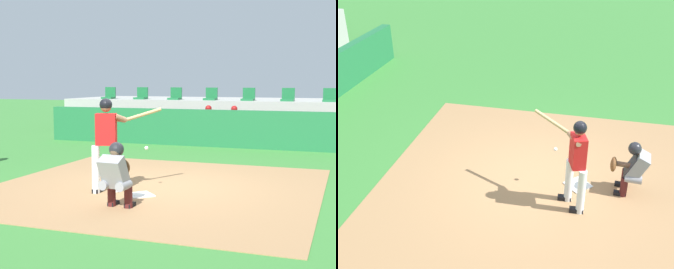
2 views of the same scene
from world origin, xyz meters
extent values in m
plane|color=#387A33|center=(0.00, 0.00, 0.00)|extent=(80.00, 80.00, 0.00)
cube|color=#9E754C|center=(0.00, 0.00, 0.01)|extent=(6.40, 6.40, 0.01)
cube|color=white|center=(0.00, -0.80, 0.02)|extent=(0.62, 0.62, 0.02)
cylinder|color=silver|center=(-0.86, -0.90, 0.46)|extent=(0.15, 0.15, 0.92)
cylinder|color=silver|center=(-0.54, -0.65, 0.46)|extent=(0.15, 0.15, 0.92)
cube|color=red|center=(-0.70, -0.77, 1.22)|extent=(0.43, 0.34, 0.60)
sphere|color=#996B4C|center=(-0.70, -0.77, 1.65)|extent=(0.21, 0.21, 0.21)
sphere|color=black|center=(-0.70, -0.77, 1.68)|extent=(0.24, 0.24, 0.24)
cylinder|color=#996B4C|center=(-0.64, -0.68, 1.43)|extent=(0.56, 0.31, 0.18)
cylinder|color=#996B4C|center=(-0.45, -0.67, 1.43)|extent=(0.21, 0.27, 0.17)
cylinder|color=tan|center=(-0.17, -0.23, 1.48)|extent=(0.50, 0.75, 0.24)
cube|color=black|center=(-0.87, -0.84, 0.04)|extent=(0.13, 0.27, 0.09)
cube|color=black|center=(-0.54, -0.59, 0.04)|extent=(0.13, 0.27, 0.09)
cylinder|color=gray|center=(-0.15, -1.84, 0.42)|extent=(0.18, 0.33, 0.16)
cylinder|color=#4C1919|center=(-0.14, -1.69, 0.21)|extent=(0.14, 0.14, 0.42)
cube|color=black|center=(-0.14, -1.63, 0.04)|extent=(0.12, 0.25, 0.08)
cylinder|color=gray|center=(0.17, -1.85, 0.42)|extent=(0.18, 0.33, 0.16)
cylinder|color=#4C1919|center=(0.18, -1.70, 0.21)|extent=(0.14, 0.14, 0.42)
cube|color=black|center=(0.18, -1.64, 0.04)|extent=(0.12, 0.25, 0.08)
cube|color=gray|center=(0.01, -1.89, 0.64)|extent=(0.42, 0.46, 0.57)
cube|color=#2D2D33|center=(0.01, -1.77, 0.64)|extent=(0.39, 0.27, 0.45)
sphere|color=brown|center=(0.01, -1.81, 0.98)|extent=(0.21, 0.21, 0.21)
sphere|color=#232328|center=(0.01, -1.79, 1.00)|extent=(0.25, 0.25, 0.25)
cylinder|color=brown|center=(-0.02, -1.67, 0.64)|extent=(0.13, 0.45, 0.10)
ellipsoid|color=brown|center=(-0.05, -1.44, 0.64)|extent=(0.29, 0.14, 0.30)
sphere|color=white|center=(-0.07, -0.31, 0.84)|extent=(0.07, 0.07, 0.07)
cube|color=#1E6638|center=(0.00, 6.50, 0.60)|extent=(13.00, 0.30, 1.20)
cube|color=olive|center=(0.00, 7.50, 0.23)|extent=(11.80, 0.44, 0.45)
cylinder|color=#939399|center=(-1.13, 7.25, 0.49)|extent=(0.15, 0.40, 0.15)
cylinder|color=#939399|center=(-1.13, 7.05, 0.23)|extent=(0.13, 0.13, 0.45)
cube|color=maroon|center=(-1.13, 7.00, 0.04)|extent=(0.11, 0.24, 0.08)
cylinder|color=#939399|center=(-0.87, 7.25, 0.49)|extent=(0.15, 0.40, 0.15)
cylinder|color=#939399|center=(-0.87, 7.05, 0.23)|extent=(0.13, 0.13, 0.45)
cube|color=maroon|center=(-0.87, 7.00, 0.04)|extent=(0.11, 0.24, 0.08)
cube|color=gray|center=(-1.00, 7.47, 0.76)|extent=(0.36, 0.22, 0.54)
sphere|color=beige|center=(-1.00, 7.47, 1.15)|extent=(0.20, 0.20, 0.20)
sphere|color=maroon|center=(-1.00, 7.47, 1.19)|extent=(0.22, 0.22, 0.22)
cylinder|color=beige|center=(-1.20, 7.33, 0.65)|extent=(0.09, 0.41, 0.22)
cylinder|color=beige|center=(-0.80, 7.33, 0.65)|extent=(0.09, 0.41, 0.22)
cylinder|color=#939399|center=(-0.23, 7.25, 0.49)|extent=(0.15, 0.40, 0.15)
cylinder|color=#939399|center=(-0.23, 7.05, 0.23)|extent=(0.13, 0.13, 0.45)
cube|color=maroon|center=(-0.23, 7.00, 0.04)|extent=(0.11, 0.24, 0.08)
cylinder|color=#939399|center=(0.03, 7.25, 0.49)|extent=(0.15, 0.40, 0.15)
cylinder|color=#939399|center=(0.03, 7.05, 0.23)|extent=(0.13, 0.13, 0.45)
cube|color=maroon|center=(0.03, 7.00, 0.04)|extent=(0.11, 0.24, 0.08)
cube|color=gray|center=(-0.10, 7.47, 0.76)|extent=(0.36, 0.22, 0.54)
sphere|color=tan|center=(-0.10, 7.47, 1.15)|extent=(0.20, 0.20, 0.20)
sphere|color=maroon|center=(-0.10, 7.47, 1.19)|extent=(0.22, 0.22, 0.22)
cylinder|color=tan|center=(-0.30, 7.33, 0.65)|extent=(0.09, 0.41, 0.22)
cylinder|color=tan|center=(0.10, 7.33, 0.65)|extent=(0.09, 0.41, 0.22)
cube|color=#9E9E99|center=(0.00, 10.90, 0.70)|extent=(15.00, 4.40, 1.40)
cube|color=#196033|center=(-5.78, 9.30, 1.44)|extent=(0.46, 0.46, 0.08)
cube|color=#196033|center=(-5.78, 9.50, 1.68)|extent=(0.46, 0.06, 0.40)
cube|color=#196033|center=(-4.33, 9.30, 1.44)|extent=(0.46, 0.46, 0.08)
cube|color=#196033|center=(-4.33, 9.50, 1.68)|extent=(0.46, 0.06, 0.40)
cube|color=#196033|center=(-2.89, 9.30, 1.44)|extent=(0.46, 0.46, 0.08)
cube|color=#196033|center=(-2.89, 9.50, 1.68)|extent=(0.46, 0.06, 0.40)
cube|color=#196033|center=(-1.44, 9.30, 1.44)|extent=(0.46, 0.46, 0.08)
cube|color=#196033|center=(-1.44, 9.50, 1.68)|extent=(0.46, 0.06, 0.40)
cube|color=#196033|center=(0.00, 9.30, 1.44)|extent=(0.46, 0.46, 0.08)
cube|color=#196033|center=(0.00, 9.50, 1.68)|extent=(0.46, 0.06, 0.40)
cube|color=#196033|center=(1.44, 9.30, 1.44)|extent=(0.46, 0.46, 0.08)
cube|color=#196033|center=(1.44, 9.50, 1.68)|extent=(0.46, 0.06, 0.40)
cube|color=#196033|center=(2.89, 9.30, 1.44)|extent=(0.46, 0.46, 0.08)
cube|color=#196033|center=(2.89, 9.50, 1.68)|extent=(0.46, 0.06, 0.40)
camera|label=1|loc=(3.63, -9.16, 2.12)|focal=53.44mm
camera|label=2|loc=(-7.62, -1.08, 5.25)|focal=47.82mm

